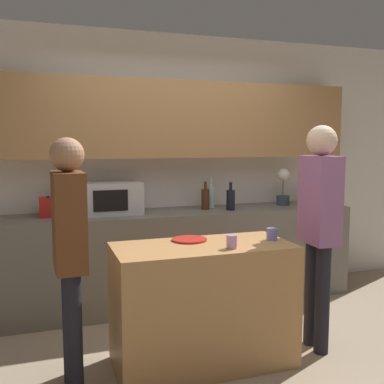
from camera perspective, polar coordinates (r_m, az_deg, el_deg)
ground_plane at (r=3.46m, az=5.27°, el=-21.31°), size 14.00×14.00×0.00m
back_wall at (r=4.63m, az=-2.90°, el=5.52°), size 6.40×0.40×2.70m
back_counter at (r=4.52m, az=-1.88°, el=-8.27°), size 3.60×0.62×0.93m
kitchen_island at (r=3.33m, az=1.41°, el=-14.10°), size 1.27×0.60×0.88m
microwave at (r=4.32m, az=-10.00°, el=-0.75°), size 0.52×0.39×0.30m
toaster at (r=4.29m, az=-17.11°, el=-1.80°), size 0.26×0.16×0.18m
potted_plant at (r=4.93m, az=11.49°, el=0.65°), size 0.14×0.14×0.40m
bottle_0 at (r=4.53m, az=1.70°, el=-0.86°), size 0.08×0.08×0.28m
bottle_1 at (r=4.64m, az=2.40°, el=-0.51°), size 0.07×0.07×0.32m
bottle_2 at (r=4.50m, az=4.92°, el=-0.95°), size 0.09×0.09×0.28m
plate_on_island at (r=3.33m, az=-0.33°, el=-6.06°), size 0.26×0.26×0.01m
cup_0 at (r=3.10m, az=5.07°, el=-6.31°), size 0.07×0.07×0.09m
cup_1 at (r=3.40m, az=10.11°, el=-5.28°), size 0.08×0.08×0.09m
person_left at (r=3.54m, az=15.87°, el=-3.12°), size 0.23×0.35×1.73m
person_center at (r=2.97m, az=-15.28°, el=-6.21°), size 0.21×0.35×1.64m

